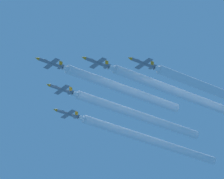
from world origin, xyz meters
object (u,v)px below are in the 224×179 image
at_px(jet_right_wingman, 60,89).
at_px(jet_outer_right, 67,113).
at_px(jet_lead, 50,63).
at_px(jet_outer_left, 142,63).
at_px(jet_left_wingman, 96,62).

xyz_separation_m(jet_right_wingman, jet_outer_right, (13.34, -11.77, -1.87)).
height_order(jet_lead, jet_right_wingman, jet_lead).
bearing_deg(jet_right_wingman, jet_outer_left, -161.43).
xyz_separation_m(jet_left_wingman, jet_outer_right, (38.47, -11.86, -2.02)).
relative_size(jet_lead, jet_right_wingman, 1.00).
height_order(jet_left_wingman, jet_outer_right, jet_left_wingman).
height_order(jet_right_wingman, jet_outer_right, jet_right_wingman).
bearing_deg(jet_outer_right, jet_right_wingman, 138.58).
xyz_separation_m(jet_lead, jet_outer_right, (25.39, -24.35, -3.70)).
bearing_deg(jet_outer_left, jet_left_wingman, 46.32).
height_order(jet_left_wingman, jet_outer_left, jet_left_wingman).
bearing_deg(jet_lead, jet_outer_left, -135.02).
distance_m(jet_left_wingman, jet_outer_right, 40.31).
xyz_separation_m(jet_left_wingman, jet_outer_left, (-11.99, -12.56, -1.64)).
bearing_deg(jet_outer_right, jet_left_wingman, 162.86).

